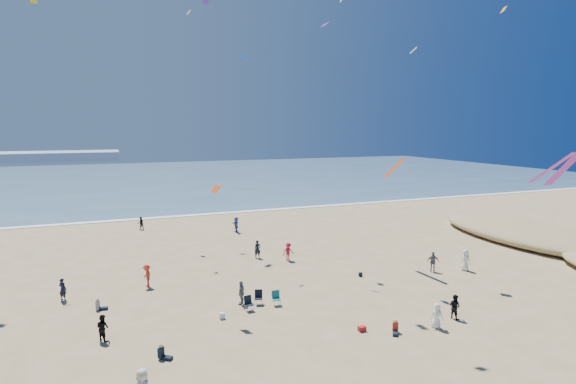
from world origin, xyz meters
name	(u,v)px	position (x,y,z in m)	size (l,w,h in m)	color
ocean	(147,178)	(0.00, 95.00, 0.03)	(220.00, 100.00, 0.06)	#476B84
surf_line	(176,216)	(0.00, 45.00, 0.04)	(220.00, 1.20, 0.08)	white
standing_flyers	(264,266)	(3.39, 17.01, 0.85)	(32.06, 37.31, 1.82)	black
seated_group	(268,356)	(-0.77, 3.77, 0.42)	(17.53, 19.93, 0.84)	silver
chair_cluster	(262,300)	(1.22, 10.94, 0.50)	(2.68, 1.52, 1.00)	black
white_tote	(222,316)	(-1.72, 10.04, 0.20)	(0.35, 0.20, 0.40)	white
black_backpack	(274,295)	(2.62, 12.27, 0.19)	(0.30, 0.22, 0.38)	black
cooler	(362,329)	(5.70, 5.25, 0.15)	(0.45, 0.30, 0.30)	#AF191F
navy_bag	(361,274)	(10.75, 13.97, 0.17)	(0.28, 0.18, 0.34)	black
kites_aloft	(350,80)	(8.52, 12.41, 15.54)	(40.23, 44.29, 24.92)	red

